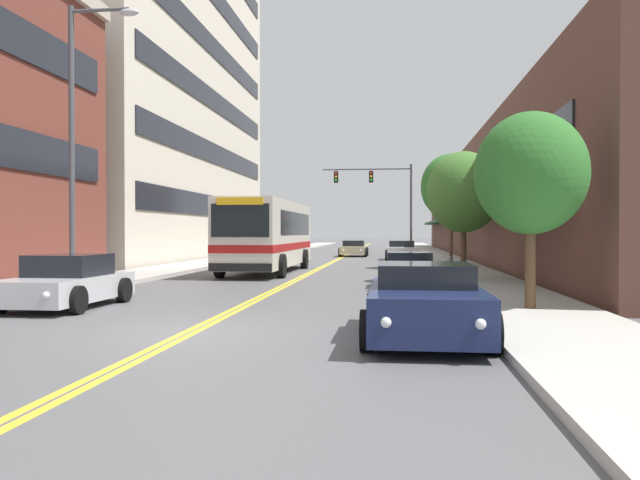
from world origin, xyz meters
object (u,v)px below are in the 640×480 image
car_champagne_parked_left_near (268,252)px  street_tree_right_near (531,174)px  car_silver_parked_left_mid (67,283)px  street_tree_right_mid (464,192)px  car_slate_blue_parked_right_mid (409,271)px  car_navy_parked_right_foreground (425,303)px  fire_hydrant (449,267)px  traffic_signal_mast (382,191)px  city_bus (269,233)px  street_tree_right_far (451,187)px  car_white_parked_right_far (402,251)px  car_beige_moving_lead (354,249)px  street_lamp_left_near (80,127)px

car_champagne_parked_left_near → street_tree_right_near: size_ratio=1.09×
car_silver_parked_left_mid → street_tree_right_mid: street_tree_right_mid is taller
car_slate_blue_parked_right_mid → car_navy_parked_right_foreground: bearing=-89.9°
car_silver_parked_left_mid → fire_hydrant: size_ratio=5.06×
traffic_signal_mast → street_tree_right_near: size_ratio=1.61×
car_champagne_parked_left_near → car_slate_blue_parked_right_mid: size_ratio=1.18×
car_champagne_parked_left_near → fire_hydrant: size_ratio=6.01×
city_bus → street_tree_right_near: (9.00, -14.21, 1.38)m
fire_hydrant → street_tree_right_mid: bearing=-37.8°
car_slate_blue_parked_right_mid → street_tree_right_near: size_ratio=0.92×
street_tree_right_far → fire_hydrant: 9.05m
car_navy_parked_right_foreground → fire_hydrant: bearing=83.1°
car_white_parked_right_far → fire_hydrant: 18.41m
car_beige_moving_lead → street_tree_right_mid: size_ratio=0.87×
car_champagne_parked_left_near → street_lamp_left_near: (-0.67, -23.32, 4.33)m
street_tree_right_mid → car_white_parked_right_far: bearing=96.3°
car_white_parked_right_far → street_tree_right_mid: bearing=-83.7°
street_tree_right_far → car_white_parked_right_far: bearing=103.3°
car_navy_parked_right_foreground → car_white_parked_right_far: (-0.01, 31.29, -0.02)m
car_navy_parked_right_foreground → street_tree_right_far: bearing=83.6°
street_tree_right_near → street_tree_right_mid: street_tree_right_mid is taller
car_white_parked_right_far → traffic_signal_mast: (-1.49, 7.30, 4.57)m
car_beige_moving_lead → fire_hydrant: 24.73m
car_silver_parked_left_mid → fire_hydrant: bearing=42.2°
street_lamp_left_near → street_tree_right_far: street_lamp_left_near is taller
car_champagne_parked_left_near → car_white_parked_right_far: size_ratio=1.14×
traffic_signal_mast → street_tree_right_far: bearing=-77.5°
car_champagne_parked_left_near → traffic_signal_mast: bearing=53.2°
street_lamp_left_near → fire_hydrant: bearing=33.9°
car_champagne_parked_left_near → car_white_parked_right_far: bearing=15.3°
street_tree_right_mid → street_tree_right_near: bearing=-86.7°
car_white_parked_right_far → street_tree_right_mid: street_tree_right_mid is taller
car_champagne_parked_left_near → traffic_signal_mast: 12.95m
car_beige_moving_lead → traffic_signal_mast: bearing=34.5°
city_bus → traffic_signal_mast: size_ratio=1.50×
car_champagne_parked_left_near → car_beige_moving_lead: 9.69m
car_white_parked_right_far → street_lamp_left_near: (-9.41, -25.71, 4.27)m
car_beige_moving_lead → street_tree_right_near: (6.20, -33.61, 2.65)m
car_navy_parked_right_foreground → car_beige_moving_lead: size_ratio=1.09×
car_slate_blue_parked_right_mid → traffic_signal_mast: bearing=93.0°
fire_hydrant → car_champagne_parked_left_near: bearing=122.9°
car_white_parked_right_far → street_tree_right_near: street_tree_right_near is taller
car_navy_parked_right_foreground → fire_hydrant: size_ratio=5.52×
street_tree_right_far → car_slate_blue_parked_right_mid: bearing=-102.1°
car_champagne_parked_left_near → street_tree_right_near: street_tree_right_near is taller
car_champagne_parked_left_near → street_tree_right_mid: 19.77m
street_lamp_left_near → street_tree_right_far: 19.58m
car_navy_parked_right_foreground → car_beige_moving_lead: car_navy_parked_right_foreground is taller
street_tree_right_mid → street_tree_right_far: bearing=87.9°
car_slate_blue_parked_right_mid → street_tree_right_far: (2.39, 11.11, 3.63)m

